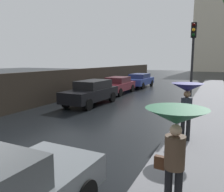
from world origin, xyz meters
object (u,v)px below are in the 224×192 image
object	(u,v)px
pedestrian_with_umbrella_far	(176,129)
car_black_far_ahead	(91,92)
pedestrian_with_umbrella_near	(187,95)
car_maroon_behind_camera	(118,85)
car_blue_mid_road	(140,80)
traffic_light	(193,51)

from	to	relation	value
pedestrian_with_umbrella_far	car_black_far_ahead	bearing A→B (deg)	-47.21
pedestrian_with_umbrella_far	pedestrian_with_umbrella_near	bearing A→B (deg)	-80.83
car_black_far_ahead	pedestrian_with_umbrella_near	size ratio (longest dim) A/B	2.36
car_black_far_ahead	car_maroon_behind_camera	size ratio (longest dim) A/B	1.07
car_black_far_ahead	car_blue_mid_road	bearing A→B (deg)	-87.02
traffic_light	car_blue_mid_road	bearing A→B (deg)	120.98
car_black_far_ahead	pedestrian_with_umbrella_far	bearing A→B (deg)	130.05
car_blue_mid_road	traffic_light	world-z (taller)	traffic_light
car_black_far_ahead	pedestrian_with_umbrella_near	world-z (taller)	pedestrian_with_umbrella_near
pedestrian_with_umbrella_near	traffic_light	distance (m)	5.10
car_blue_mid_road	pedestrian_with_umbrella_near	xyz separation A→B (m)	(6.46, -14.97, 0.92)
car_black_far_ahead	pedestrian_with_umbrella_far	world-z (taller)	pedestrian_with_umbrella_far
car_blue_mid_road	pedestrian_with_umbrella_far	bearing A→B (deg)	111.14
pedestrian_with_umbrella_near	traffic_light	size ratio (longest dim) A/B	0.42
car_black_far_ahead	traffic_light	bearing A→B (deg)	-176.51
car_maroon_behind_camera	pedestrian_with_umbrella_far	size ratio (longest dim) A/B	2.27
car_blue_mid_road	pedestrian_with_umbrella_far	xyz separation A→B (m)	(6.73, -18.80, 0.89)
car_maroon_behind_camera	traffic_light	size ratio (longest dim) A/B	0.93
pedestrian_with_umbrella_near	car_blue_mid_road	bearing A→B (deg)	117.64
car_blue_mid_road	car_maroon_behind_camera	xyz separation A→B (m)	(-0.28, -5.13, -0.01)
car_blue_mid_road	pedestrian_with_umbrella_near	world-z (taller)	pedestrian_with_umbrella_near
car_maroon_behind_camera	traffic_light	bearing A→B (deg)	141.49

